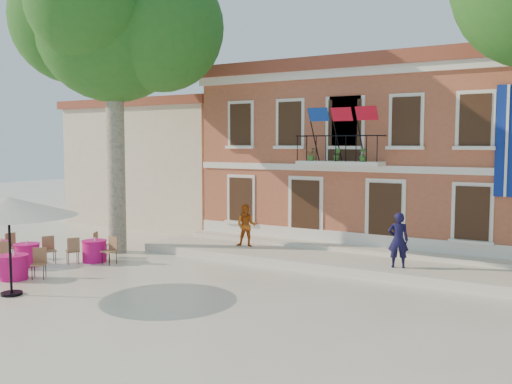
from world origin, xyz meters
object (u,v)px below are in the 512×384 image
object	(u,v)px
cafe_table_3	(94,250)
patio_umbrella	(8,207)
plane_tree_west	(113,24)
pedestrian_navy	(398,240)
cafe_table_0	(27,254)
cafe_table_1	(14,266)
pedestrian_orange	(246,226)

from	to	relation	value
cafe_table_3	patio_umbrella	bearing A→B (deg)	-72.00
plane_tree_west	pedestrian_navy	distance (m)	13.09
cafe_table_0	cafe_table_3	world-z (taller)	same
plane_tree_west	cafe_table_1	distance (m)	9.66
pedestrian_orange	cafe_table_1	world-z (taller)	pedestrian_orange
plane_tree_west	cafe_table_0	world-z (taller)	plane_tree_west
plane_tree_west	cafe_table_3	distance (m)	8.48
pedestrian_orange	cafe_table_1	distance (m)	8.26
patio_umbrella	pedestrian_orange	world-z (taller)	patio_umbrella
pedestrian_orange	cafe_table_0	distance (m)	7.86
pedestrian_navy	cafe_table_3	distance (m)	10.57
cafe_table_1	cafe_table_0	bearing A→B (deg)	132.15
pedestrian_orange	cafe_table_3	distance (m)	5.63
patio_umbrella	pedestrian_navy	distance (m)	11.61
patio_umbrella	cafe_table_1	size ratio (longest dim) A/B	2.12
pedestrian_navy	plane_tree_west	bearing A→B (deg)	-13.20
plane_tree_west	cafe_table_0	xyz separation A→B (m)	(-0.89, -3.44, -8.28)
pedestrian_orange	cafe_table_3	xyz separation A→B (m)	(-3.92, -3.98, -0.68)
patio_umbrella	cafe_table_0	bearing A→B (deg)	137.14
patio_umbrella	cafe_table_1	xyz separation A→B (m)	(-1.55, 1.20, -2.06)
pedestrian_orange	plane_tree_west	bearing A→B (deg)	-171.40
cafe_table_1	pedestrian_navy	bearing A→B (deg)	32.75
plane_tree_west	patio_umbrella	distance (m)	8.98
patio_umbrella	pedestrian_orange	size ratio (longest dim) A/B	2.30
plane_tree_west	cafe_table_1	size ratio (longest dim) A/B	6.75
pedestrian_navy	cafe_table_1	xyz separation A→B (m)	(-10.13, -6.52, -0.76)
patio_umbrella	pedestrian_orange	xyz separation A→B (m)	(2.49, 8.37, -1.37)
patio_umbrella	pedestrian_orange	distance (m)	8.84
cafe_table_3	pedestrian_orange	bearing A→B (deg)	45.42
cafe_table_1	pedestrian_orange	bearing A→B (deg)	60.58
patio_umbrella	pedestrian_navy	size ratio (longest dim) A/B	2.10
patio_umbrella	cafe_table_1	bearing A→B (deg)	142.31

